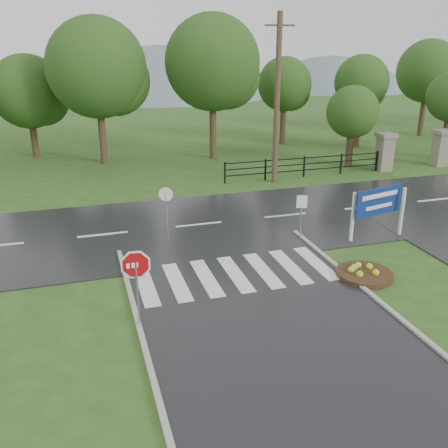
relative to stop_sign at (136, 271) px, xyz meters
name	(u,v)px	position (x,y,z in m)	size (l,w,h in m)	color
ground	(298,362)	(3.52, -2.71, -1.71)	(120.00, 120.00, 0.00)	#2B521B
main_road	(199,225)	(3.52, 7.29, -1.71)	(90.00, 8.00, 0.04)	black
crosswalk	(235,274)	(3.52, 2.29, -1.65)	(6.50, 2.80, 0.02)	silver
pillar_west	(385,151)	(16.52, 13.29, -0.54)	(1.00, 1.00, 2.24)	gray
pillar_east	(441,147)	(20.52, 13.29, -0.54)	(1.00, 1.00, 2.24)	gray
fence_west	(304,165)	(11.27, 13.29, -0.99)	(9.58, 0.08, 1.20)	black
hills	(135,198)	(7.01, 62.29, -17.25)	(102.00, 48.00, 48.00)	slate
treeline	(163,155)	(4.52, 21.29, -1.71)	(83.20, 5.20, 10.00)	#214515
stop_sign	(136,271)	(0.00, 0.00, 0.00)	(1.08, 0.13, 2.44)	#939399
estate_billboard	(379,204)	(9.88, 3.81, -0.26)	(2.36, 0.65, 2.11)	silver
flower_bed	(364,273)	(7.60, 0.92, -1.58)	(1.86, 1.86, 0.37)	#332111
reg_sign_small	(302,208)	(6.94, 4.52, -0.38)	(0.40, 0.15, 1.85)	#939399
reg_sign_round	(166,209)	(1.87, 5.64, -0.27)	(0.51, 0.20, 2.29)	#939399
utility_pole_east	(277,100)	(9.24, 12.79, 2.75)	(1.56, 0.29, 8.79)	#473523
entrance_tree_left	(353,112)	(15.03, 14.79, 1.61)	(3.13, 3.13, 4.92)	#3D2B1C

